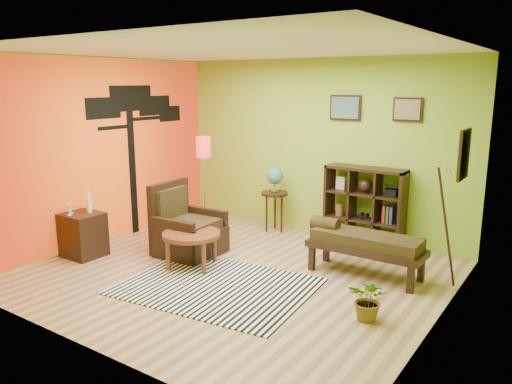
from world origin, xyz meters
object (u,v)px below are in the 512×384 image
Objects in this scene: cube_shelf at (365,207)px; bench at (363,242)px; coffee_table at (191,237)px; side_cabinet at (83,234)px; floor_lamp at (204,156)px; potted_plant at (369,304)px; globe_table at (275,183)px; armchair at (186,232)px.

cube_shelf is 1.23m from bench.
coffee_table is 2.24m from bench.
cube_shelf reaches higher than side_cabinet.
coffee_table is at bearing -126.34° from cube_shelf.
floor_lamp is 2.61m from cube_shelf.
floor_lamp is at bearing -157.93° from cube_shelf.
side_cabinet is 3.88m from bench.
bench is 3.29× the size of potted_plant.
cube_shelf is at bearing 4.47° from globe_table.
floor_lamp is 3.75m from potted_plant.
coffee_table is 0.75× the size of armchair.
bench is at bearing -3.99° from floor_lamp.
globe_table is 3.38m from potted_plant.
armchair is 0.95× the size of globe_table.
floor_lamp is at bearing 176.01° from bench.
bench is at bearing -27.39° from globe_table.
floor_lamp is 1.25m from globe_table.
armchair is 1.08× the size of side_cabinet.
cube_shelf is (3.11, 2.69, 0.28)m from side_cabinet.
armchair is 2.24× the size of potted_plant.
floor_lamp reaches higher than potted_plant.
side_cabinet reaches higher than coffee_table.
side_cabinet is 0.59× the size of floor_lamp.
globe_table is 2.35× the size of potted_plant.
coffee_table is at bearing -40.83° from armchair.
bench reaches higher than coffee_table.
floor_lamp reaches higher than armchair.
cube_shelf reaches higher than potted_plant.
floor_lamp reaches higher than coffee_table.
coffee_table is at bearing -57.26° from floor_lamp.
armchair reaches higher than potted_plant.
armchair is at bearing -138.58° from cube_shelf.
bench is (1.97, -1.02, -0.38)m from globe_table.
armchair is 1.45m from side_cabinet.
armchair reaches higher than bench.
armchair is 0.64× the size of floor_lamp.
floor_lamp is 2.91m from bench.
coffee_table is 1.67m from floor_lamp.
bench is at bearing 26.31° from coffee_table.
coffee_table is 2.58m from potted_plant.
potted_plant is at bearing -66.44° from cube_shelf.
globe_table is 2.25m from bench.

